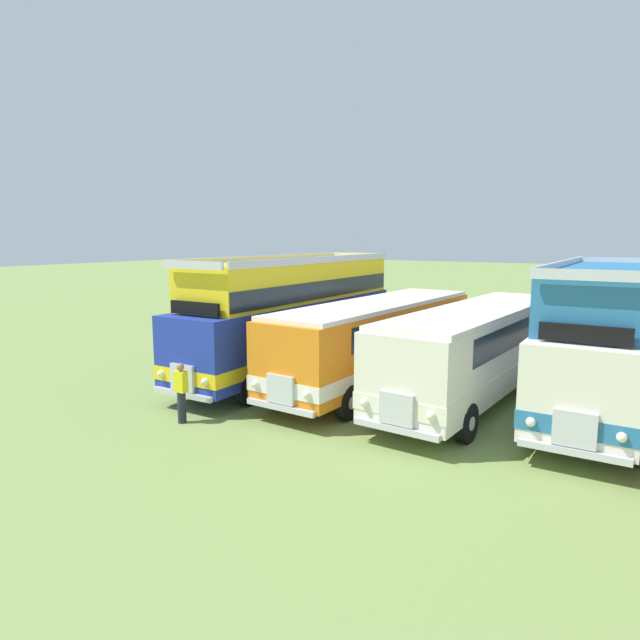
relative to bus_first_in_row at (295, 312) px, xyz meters
name	(u,v)px	position (x,y,z in m)	size (l,w,h in m)	color
ground_plane	(594,419)	(10.47, 0.15, -2.36)	(200.00, 200.00, 0.00)	#7A934C
bus_first_in_row	(295,312)	(0.00, 0.00, 0.00)	(2.72, 11.68, 4.52)	#1E339E
bus_second_in_row	(378,336)	(3.49, 0.17, -0.61)	(2.98, 11.14, 2.99)	orange
bus_third_in_row	(479,345)	(6.98, 0.38, -0.61)	(3.17, 11.36, 2.99)	silver
bus_fourth_in_row	(601,336)	(10.47, 0.61, -0.01)	(2.67, 10.04, 4.52)	silver
marshal_person	(181,392)	(0.63, -6.50, -1.48)	(0.36, 0.24, 1.73)	#23232D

